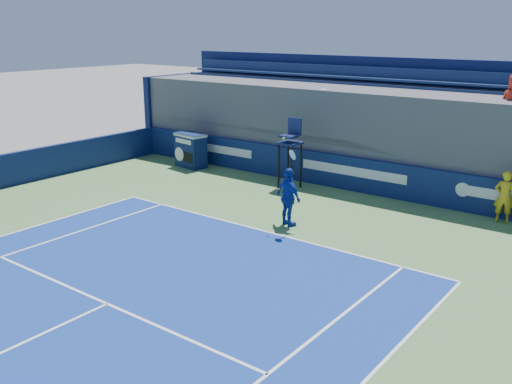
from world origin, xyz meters
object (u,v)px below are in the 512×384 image
Objects in this scene: ball_person at (504,197)px; tennis_player at (289,197)px; match_clock at (191,149)px; umpire_chair at (291,146)px.

tennis_player is at bearing 24.75° from ball_person.
tennis_player is (7.19, -3.53, 0.13)m from match_clock.
ball_person is 12.01m from match_clock.
match_clock is 8.01m from tennis_player.
umpire_chair is 4.12m from tennis_player.
ball_person is at bearing 2.57° from match_clock.
umpire_chair is (4.96, -0.13, 0.79)m from match_clock.
tennis_player is at bearing -56.75° from umpire_chair.
ball_person is 1.09× the size of match_clock.
tennis_player is at bearing -26.15° from match_clock.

